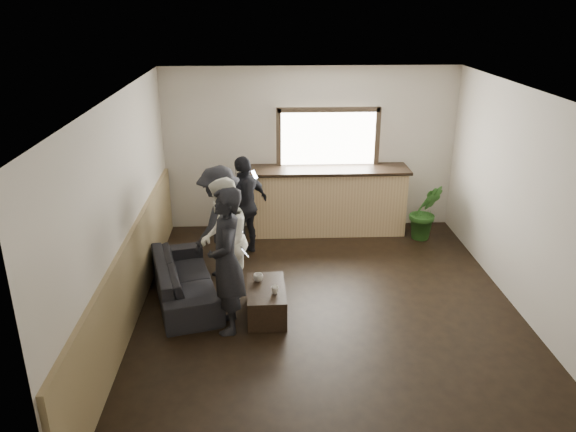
{
  "coord_description": "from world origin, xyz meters",
  "views": [
    {
      "loc": [
        -0.8,
        -6.38,
        3.83
      ],
      "look_at": [
        -0.49,
        0.4,
        1.18
      ],
      "focal_mm": 35.0,
      "sensor_mm": 36.0,
      "label": 1
    }
  ],
  "objects_px": {
    "coffee_table": "(266,301)",
    "person_d": "(245,206)",
    "person_b": "(224,241)",
    "bar_counter": "(328,196)",
    "potted_plant": "(426,212)",
    "sofa": "(185,279)",
    "person_c": "(220,222)",
    "cup_b": "(275,290)",
    "cup_a": "(258,278)",
    "person_a": "(227,261)"
  },
  "relations": [
    {
      "from": "person_b",
      "to": "cup_a",
      "type": "bearing_deg",
      "value": 57.66
    },
    {
      "from": "sofa",
      "to": "person_c",
      "type": "xyz_separation_m",
      "value": [
        0.45,
        0.71,
        0.55
      ]
    },
    {
      "from": "bar_counter",
      "to": "cup_a",
      "type": "xyz_separation_m",
      "value": [
        -1.2,
        -2.57,
        -0.2
      ]
    },
    {
      "from": "person_d",
      "to": "person_c",
      "type": "bearing_deg",
      "value": 17.67
    },
    {
      "from": "potted_plant",
      "to": "person_c",
      "type": "relative_size",
      "value": 0.59
    },
    {
      "from": "sofa",
      "to": "potted_plant",
      "type": "xyz_separation_m",
      "value": [
        3.79,
        1.85,
        0.21
      ]
    },
    {
      "from": "person_b",
      "to": "sofa",
      "type": "bearing_deg",
      "value": -91.8
    },
    {
      "from": "sofa",
      "to": "person_a",
      "type": "height_order",
      "value": "person_a"
    },
    {
      "from": "cup_b",
      "to": "person_c",
      "type": "height_order",
      "value": "person_c"
    },
    {
      "from": "person_b",
      "to": "bar_counter",
      "type": "bearing_deg",
      "value": 145.08
    },
    {
      "from": "person_b",
      "to": "person_d",
      "type": "distance_m",
      "value": 1.47
    },
    {
      "from": "cup_b",
      "to": "person_a",
      "type": "height_order",
      "value": "person_a"
    },
    {
      "from": "coffee_table",
      "to": "sofa",
      "type": "bearing_deg",
      "value": 155.52
    },
    {
      "from": "bar_counter",
      "to": "person_d",
      "type": "relative_size",
      "value": 1.69
    },
    {
      "from": "person_c",
      "to": "person_b",
      "type": "bearing_deg",
      "value": 38.68
    },
    {
      "from": "cup_a",
      "to": "person_b",
      "type": "xyz_separation_m",
      "value": [
        -0.45,
        0.29,
        0.4
      ]
    },
    {
      "from": "sofa",
      "to": "person_a",
      "type": "xyz_separation_m",
      "value": [
        0.63,
        -0.79,
        0.64
      ]
    },
    {
      "from": "coffee_table",
      "to": "potted_plant",
      "type": "distance_m",
      "value": 3.58
    },
    {
      "from": "bar_counter",
      "to": "sofa",
      "type": "distance_m",
      "value": 3.16
    },
    {
      "from": "potted_plant",
      "to": "person_d",
      "type": "height_order",
      "value": "person_d"
    },
    {
      "from": "sofa",
      "to": "coffee_table",
      "type": "xyz_separation_m",
      "value": [
        1.1,
        -0.5,
        -0.08
      ]
    },
    {
      "from": "bar_counter",
      "to": "cup_a",
      "type": "bearing_deg",
      "value": -114.97
    },
    {
      "from": "coffee_table",
      "to": "person_d",
      "type": "relative_size",
      "value": 0.55
    },
    {
      "from": "person_c",
      "to": "person_d",
      "type": "height_order",
      "value": "person_c"
    },
    {
      "from": "bar_counter",
      "to": "person_c",
      "type": "xyz_separation_m",
      "value": [
        -1.74,
        -1.54,
        0.18
      ]
    },
    {
      "from": "coffee_table",
      "to": "person_c",
      "type": "distance_m",
      "value": 1.51
    },
    {
      "from": "bar_counter",
      "to": "cup_a",
      "type": "height_order",
      "value": "bar_counter"
    },
    {
      "from": "coffee_table",
      "to": "person_b",
      "type": "distance_m",
      "value": 0.97
    },
    {
      "from": "sofa",
      "to": "cup_a",
      "type": "xyz_separation_m",
      "value": [
        1.0,
        -0.32,
        0.16
      ]
    },
    {
      "from": "coffee_table",
      "to": "potted_plant",
      "type": "relative_size",
      "value": 0.9
    },
    {
      "from": "bar_counter",
      "to": "potted_plant",
      "type": "height_order",
      "value": "bar_counter"
    },
    {
      "from": "person_a",
      "to": "person_c",
      "type": "relative_size",
      "value": 1.11
    },
    {
      "from": "cup_a",
      "to": "person_a",
      "type": "height_order",
      "value": "person_a"
    },
    {
      "from": "sofa",
      "to": "cup_b",
      "type": "relative_size",
      "value": 19.08
    },
    {
      "from": "person_d",
      "to": "bar_counter",
      "type": "bearing_deg",
      "value": 163.69
    },
    {
      "from": "potted_plant",
      "to": "cup_a",
      "type": "bearing_deg",
      "value": -142.26
    },
    {
      "from": "bar_counter",
      "to": "person_b",
      "type": "relative_size",
      "value": 1.6
    },
    {
      "from": "bar_counter",
      "to": "person_a",
      "type": "distance_m",
      "value": 3.43
    },
    {
      "from": "bar_counter",
      "to": "person_a",
      "type": "relative_size",
      "value": 1.48
    },
    {
      "from": "potted_plant",
      "to": "bar_counter",
      "type": "bearing_deg",
      "value": 165.81
    },
    {
      "from": "coffee_table",
      "to": "potted_plant",
      "type": "height_order",
      "value": "potted_plant"
    },
    {
      "from": "person_b",
      "to": "coffee_table",
      "type": "bearing_deg",
      "value": 49.93
    },
    {
      "from": "cup_a",
      "to": "person_b",
      "type": "bearing_deg",
      "value": 146.79
    },
    {
      "from": "cup_b",
      "to": "person_d",
      "type": "bearing_deg",
      "value": 101.35
    },
    {
      "from": "bar_counter",
      "to": "cup_a",
      "type": "distance_m",
      "value": 2.84
    },
    {
      "from": "bar_counter",
      "to": "sofa",
      "type": "xyz_separation_m",
      "value": [
        -2.19,
        -2.25,
        -0.36
      ]
    },
    {
      "from": "cup_b",
      "to": "person_a",
      "type": "distance_m",
      "value": 0.76
    },
    {
      "from": "cup_b",
      "to": "person_a",
      "type": "bearing_deg",
      "value": -166.48
    },
    {
      "from": "bar_counter",
      "to": "coffee_table",
      "type": "xyz_separation_m",
      "value": [
        -1.09,
        -2.75,
        -0.45
      ]
    },
    {
      "from": "cup_a",
      "to": "person_d",
      "type": "xyz_separation_m",
      "value": [
        -0.21,
        1.74,
        0.36
      ]
    }
  ]
}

